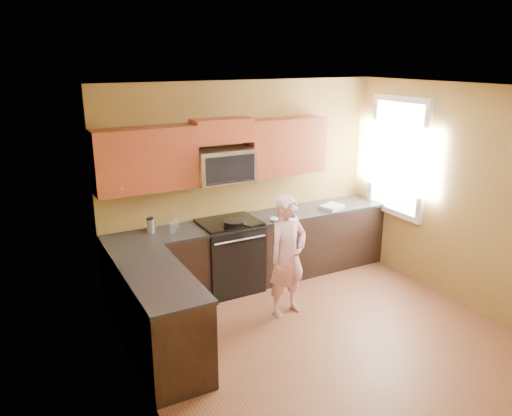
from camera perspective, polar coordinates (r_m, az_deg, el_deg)
floor at (r=5.67m, az=8.29°, el=-14.88°), size 4.00×4.00×0.00m
ceiling at (r=4.83m, az=9.69°, el=13.45°), size 4.00×4.00×0.00m
wall_back at (r=6.72m, az=-1.32°, el=3.01°), size 4.00×0.00×4.00m
wall_front at (r=3.83m, az=27.43°, el=-10.33°), size 4.00×0.00×4.00m
wall_left at (r=4.26m, az=-13.26°, el=-6.00°), size 0.00×4.00×4.00m
wall_right at (r=6.46m, az=23.29°, el=0.99°), size 0.00×4.00×4.00m
cabinet_back_run at (r=6.75m, az=-0.11°, el=-5.05°), size 4.00×0.60×0.88m
cabinet_left_run at (r=5.25m, az=-11.14°, el=-12.28°), size 0.60×1.60×0.88m
countertop_back at (r=6.59m, az=-0.07°, el=-1.37°), size 4.00×0.62×0.04m
countertop_left at (r=5.05m, az=-11.33°, el=-7.70°), size 0.62×1.60×0.04m
stove at (r=6.56m, az=-3.10°, el=-5.45°), size 0.76×0.65×0.95m
microwave at (r=6.36m, az=-3.73°, el=3.08°), size 0.76×0.40×0.42m
upper_cab_left at (r=6.06m, az=-12.41°, el=2.00°), size 1.22×0.33×0.75m
upper_cab_right at (r=6.82m, az=3.37°, el=4.05°), size 1.12×0.33×0.75m
upper_cab_over_mw at (r=6.26m, az=-3.98°, el=8.92°), size 0.76×0.33×0.30m
window at (r=7.16m, az=16.05°, el=5.68°), size 0.06×1.06×1.66m
woman at (r=5.85m, az=3.68°, el=-5.58°), size 0.59×0.44×1.47m
frying_pan at (r=6.23m, az=-2.46°, el=-1.99°), size 0.42×0.57×0.07m
butter_tub at (r=6.56m, az=3.04°, el=-1.28°), size 0.12×0.12×0.08m
toast_slice at (r=6.64m, az=4.19°, el=-1.01°), size 0.13×0.13×0.01m
napkin_a at (r=6.46m, az=2.06°, el=-1.28°), size 0.11×0.12×0.06m
napkin_b at (r=6.91m, az=4.38°, el=-0.07°), size 0.15×0.16×0.07m
dish_towel at (r=7.08m, az=8.75°, el=0.13°), size 0.36×0.32×0.05m
travel_mug at (r=6.19m, az=-12.04°, el=-2.80°), size 0.12×0.12×0.19m
glass_a at (r=6.15m, az=-9.63°, el=-2.19°), size 0.08×0.08×0.12m
glass_b at (r=6.30m, az=-9.17°, el=-1.70°), size 0.08×0.08×0.12m
glass_c at (r=6.25m, az=-11.88°, el=-2.00°), size 0.07×0.07×0.12m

